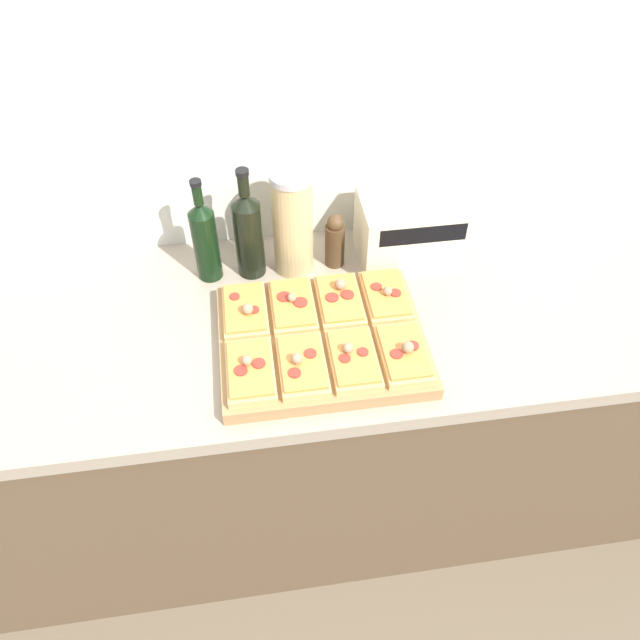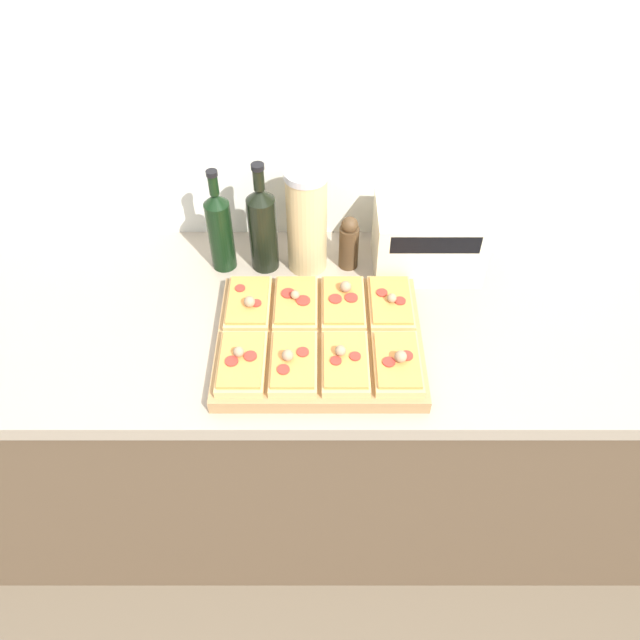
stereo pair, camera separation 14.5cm
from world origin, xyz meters
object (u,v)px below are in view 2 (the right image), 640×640
object	(u,v)px
wine_bottle	(263,227)
olive_oil_bottle	(221,229)
toaster_oven	(429,238)
cutting_board	(320,340)
pepper_mill	(350,243)
grain_jar_tall	(307,221)

from	to	relation	value
wine_bottle	olive_oil_bottle	bearing A→B (deg)	180.00
olive_oil_bottle	wine_bottle	distance (m)	0.11
wine_bottle	toaster_oven	xyz separation A→B (m)	(0.42, -0.00, -0.04)
cutting_board	olive_oil_bottle	distance (m)	0.39
wine_bottle	toaster_oven	bearing A→B (deg)	-0.11
cutting_board	pepper_mill	bearing A→B (deg)	75.05
cutting_board	wine_bottle	size ratio (longest dim) A/B	1.53
grain_jar_tall	toaster_oven	xyz separation A→B (m)	(0.31, -0.00, -0.06)
cutting_board	pepper_mill	xyz separation A→B (m)	(0.08, 0.28, 0.06)
wine_bottle	grain_jar_tall	xyz separation A→B (m)	(0.11, 0.00, 0.02)
cutting_board	toaster_oven	world-z (taller)	toaster_oven
pepper_mill	toaster_oven	world-z (taller)	toaster_oven
wine_bottle	pepper_mill	xyz separation A→B (m)	(0.22, 0.00, -0.05)
cutting_board	wine_bottle	xyz separation A→B (m)	(-0.14, 0.28, 0.11)
grain_jar_tall	pepper_mill	xyz separation A→B (m)	(0.11, 0.00, -0.07)
cutting_board	grain_jar_tall	size ratio (longest dim) A/B	1.62
olive_oil_bottle	grain_jar_tall	xyz separation A→B (m)	(0.22, 0.00, 0.03)
olive_oil_bottle	grain_jar_tall	bearing A→B (deg)	0.00
cutting_board	olive_oil_bottle	bearing A→B (deg)	131.53
olive_oil_bottle	toaster_oven	size ratio (longest dim) A/B	0.98
pepper_mill	toaster_oven	size ratio (longest dim) A/B	0.52
olive_oil_bottle	wine_bottle	size ratio (longest dim) A/B	0.94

